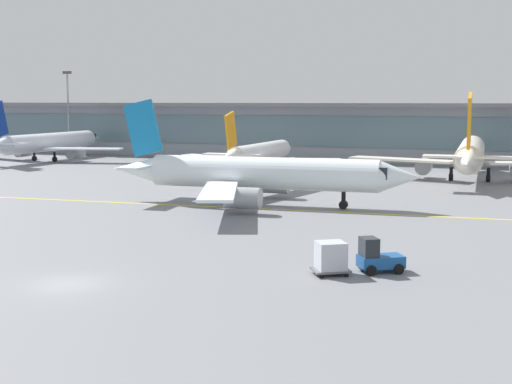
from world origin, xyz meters
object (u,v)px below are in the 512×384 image
object	(u,v)px
taxiing_regional_jet	(260,174)
apron_light_mast_0	(68,109)
baggage_tug	(377,257)
gate_airplane_1	(260,153)
gate_airplane_2	(471,154)
cargo_dolly_lead	(331,257)
gate_airplane_0	(49,143)

from	to	relation	value
taxiing_regional_jet	apron_light_mast_0	distance (m)	74.42
taxiing_regional_jet	apron_light_mast_0	xyz separation A→B (m)	(-56.69, 47.92, 5.33)
baggage_tug	gate_airplane_1	bearing A→B (deg)	84.47
gate_airplane_2	apron_light_mast_0	xyz separation A→B (m)	(-73.72, 17.72, 5.10)
gate_airplane_2	cargo_dolly_lead	size ratio (longest dim) A/B	12.57
taxiing_regional_jet	baggage_tug	xyz separation A→B (m)	(15.98, -22.27, -2.16)
gate_airplane_1	taxiing_regional_jet	world-z (taller)	taxiing_regional_jet
gate_airplane_1	apron_light_mast_0	size ratio (longest dim) A/B	1.69
cargo_dolly_lead	apron_light_mast_0	size ratio (longest dim) A/B	0.17
gate_airplane_2	taxiing_regional_jet	distance (m)	34.67
gate_airplane_0	gate_airplane_1	world-z (taller)	gate_airplane_0
gate_airplane_0	apron_light_mast_0	size ratio (longest dim) A/B	1.96
gate_airplane_0	taxiing_regional_jet	size ratio (longest dim) A/B	0.98
gate_airplane_1	gate_airplane_2	bearing A→B (deg)	-91.46
baggage_tug	apron_light_mast_0	xyz separation A→B (m)	(-72.67, 70.19, 7.49)
gate_airplane_1	apron_light_mast_0	bearing A→B (deg)	69.70
gate_airplane_0	gate_airplane_2	xyz separation A→B (m)	(67.94, -4.24, 0.28)
gate_airplane_2	cargo_dolly_lead	xyz separation A→B (m)	(-3.44, -54.04, -2.23)
gate_airplane_2	baggage_tug	bearing A→B (deg)	175.64
taxiing_regional_jet	baggage_tug	world-z (taller)	taxiing_regional_jet
gate_airplane_1	baggage_tug	world-z (taller)	gate_airplane_1
baggage_tug	apron_light_mast_0	size ratio (longest dim) A/B	0.19
baggage_tug	cargo_dolly_lead	distance (m)	2.87
gate_airplane_2	apron_light_mast_0	size ratio (longest dim) A/B	2.15
gate_airplane_0	taxiing_regional_jet	xyz separation A→B (m)	(50.91, -34.44, 0.05)
cargo_dolly_lead	apron_light_mast_0	bearing A→B (deg)	101.26
gate_airplane_1	apron_light_mast_0	distance (m)	48.17
gate_airplane_2	taxiing_regional_jet	size ratio (longest dim) A/B	1.08
gate_airplane_2	gate_airplane_1	bearing A→B (deg)	85.02
gate_airplane_0	cargo_dolly_lead	world-z (taller)	gate_airplane_0
gate_airplane_0	cargo_dolly_lead	size ratio (longest dim) A/B	11.46
gate_airplane_1	taxiing_regional_jet	size ratio (longest dim) A/B	0.85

